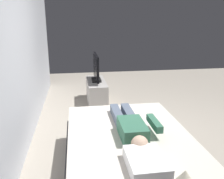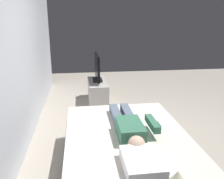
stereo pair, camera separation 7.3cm
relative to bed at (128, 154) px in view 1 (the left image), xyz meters
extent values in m
plane|color=#ADA393|center=(0.80, -0.38, -0.26)|extent=(10.00, 10.00, 0.00)
cube|color=silver|center=(1.20, 1.37, 1.14)|extent=(6.40, 0.10, 2.80)
cube|color=#333338|center=(0.00, 0.00, -0.11)|extent=(2.06, 1.51, 0.30)
cube|color=silver|center=(0.00, 0.00, 0.16)|extent=(1.98, 1.43, 0.24)
cube|color=white|center=(-0.71, 0.00, 0.34)|extent=(0.48, 0.34, 0.12)
cube|color=#387056|center=(-0.10, -0.01, 0.37)|extent=(0.48, 0.28, 0.18)
sphere|color=beige|center=(-0.43, -0.01, 0.37)|extent=(0.18, 0.18, 0.18)
cube|color=slate|center=(0.44, -0.09, 0.33)|extent=(0.60, 0.11, 0.11)
cube|color=slate|center=(0.44, 0.07, 0.33)|extent=(0.60, 0.11, 0.11)
cube|color=#387056|center=(-0.04, -0.29, 0.41)|extent=(0.40, 0.08, 0.08)
cube|color=black|center=(0.18, -0.43, 0.29)|extent=(0.15, 0.04, 0.02)
cube|color=#B7B2AD|center=(2.67, 0.15, -0.01)|extent=(1.10, 0.40, 0.50)
cube|color=black|center=(2.67, 0.15, 0.26)|extent=(0.32, 0.20, 0.05)
cube|color=black|center=(2.67, 0.15, 0.56)|extent=(0.88, 0.05, 0.54)
camera|label=1|loc=(-2.58, 0.60, 1.60)|focal=39.28mm
camera|label=2|loc=(-2.59, 0.52, 1.60)|focal=39.28mm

